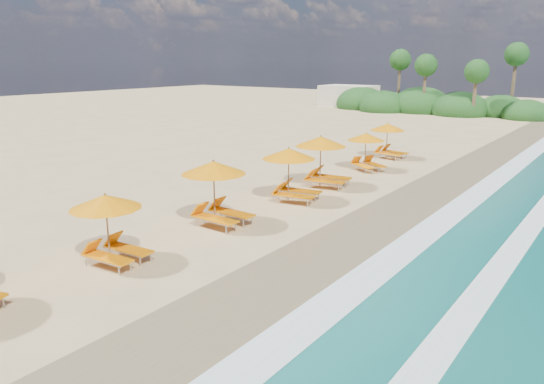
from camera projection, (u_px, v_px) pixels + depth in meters
The scene contains 11 objects.
ground at pixel (272, 221), 20.38m from camera, with size 160.00×160.00×0.00m, color tan.
wet_sand at pixel (363, 241), 18.10m from camera, with size 4.00×160.00×0.01m, color olive.
surf_foam at pixel (439, 258), 16.55m from camera, with size 4.00×160.00×0.01m.
station_2 at pixel (111, 224), 15.91m from camera, with size 2.58×2.43×2.27m.
station_3 at pixel (218, 189), 19.63m from camera, with size 2.76×2.55×2.56m.
station_4 at pixel (292, 171), 22.97m from camera, with size 2.99×2.87×2.47m.
station_5 at pixel (324, 158), 25.63m from camera, with size 3.09×2.94×2.60m.
station_6 at pixel (367, 149), 29.45m from camera, with size 2.96×2.96×2.20m.
station_7 at pixel (389, 138), 33.13m from camera, with size 2.68×2.54×2.29m.
treeline at pixel (428, 104), 61.38m from camera, with size 25.80×8.80×9.74m.
beach_building at pixel (348, 96), 70.10m from camera, with size 7.00×5.00×2.80m, color beige.
Camera 1 is at (11.45, -15.70, 6.26)m, focal length 33.72 mm.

